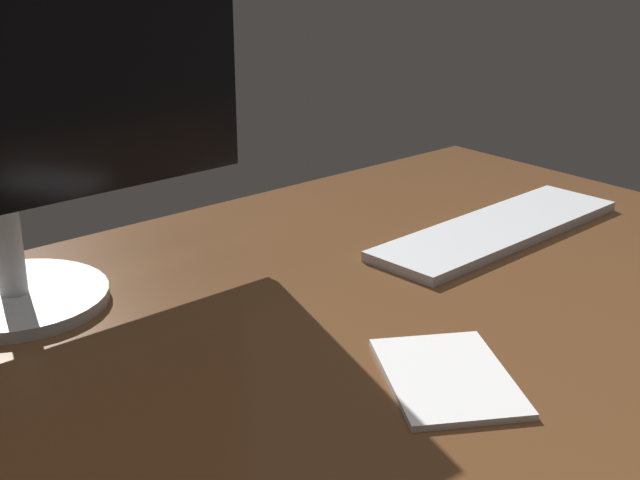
# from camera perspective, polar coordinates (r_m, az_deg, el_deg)

# --- Properties ---
(desk) EXTENTS (1.40, 0.84, 0.02)m
(desk) POSITION_cam_1_polar(r_m,az_deg,el_deg) (0.96, -0.34, -6.12)
(desk) COLOR brown
(desk) RESTS_ON ground
(keyboard) EXTENTS (0.42, 0.14, 0.01)m
(keyboard) POSITION_cam_1_polar(r_m,az_deg,el_deg) (1.25, 11.22, 0.66)
(keyboard) COLOR silver
(keyboard) RESTS_ON desk
(notepad) EXTENTS (0.18, 0.20, 0.01)m
(notepad) POSITION_cam_1_polar(r_m,az_deg,el_deg) (0.87, 8.09, -8.61)
(notepad) COLOR white
(notepad) RESTS_ON desk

